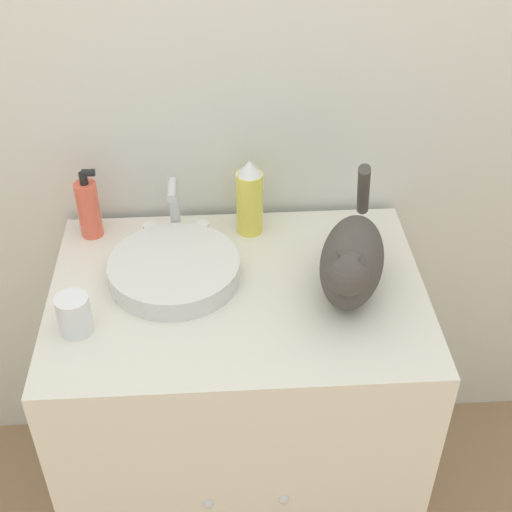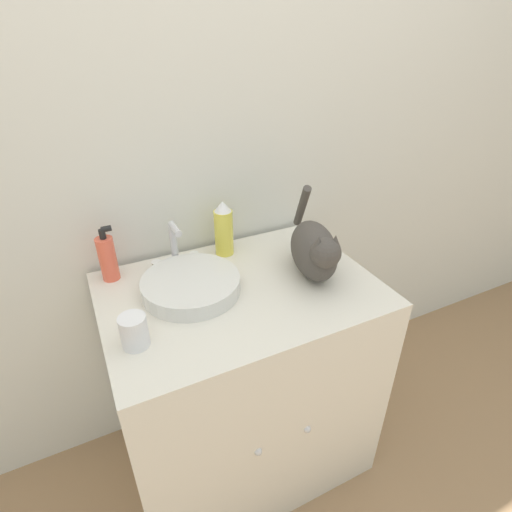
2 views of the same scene
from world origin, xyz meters
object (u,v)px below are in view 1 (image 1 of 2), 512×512
object	(u,v)px
soap_bottle	(89,208)
spray_bottle	(250,198)
cup	(74,315)
cat	(352,261)

from	to	relation	value
soap_bottle	spray_bottle	world-z (taller)	spray_bottle
soap_bottle	cup	size ratio (longest dim) A/B	2.07
cat	soap_bottle	xyz separation A→B (m)	(-0.60, 0.27, -0.02)
cat	soap_bottle	bearing A→B (deg)	-97.49
soap_bottle	cat	bearing A→B (deg)	-24.02
cat	spray_bottle	xyz separation A→B (m)	(-0.21, 0.26, 0.00)
cat	spray_bottle	size ratio (longest dim) A/B	1.89
spray_bottle	cat	bearing A→B (deg)	-51.23
soap_bottle	cup	xyz separation A→B (m)	(0.01, -0.35, -0.03)
cat	cup	distance (m)	0.60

